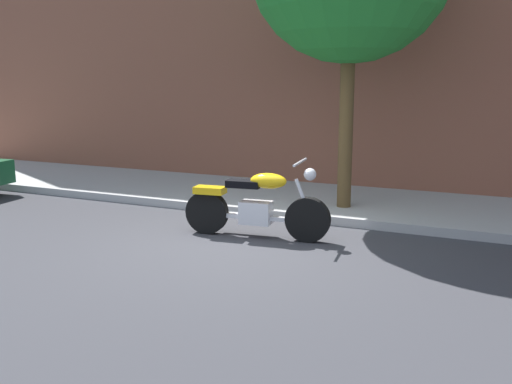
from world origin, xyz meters
TOP-DOWN VIEW (x-y plane):
  - ground_plane at (0.00, 0.00)m, footprint 60.00×60.00m
  - sidewalk at (0.00, 2.85)m, footprint 20.05×2.75m
  - motorcycle at (0.08, 0.39)m, footprint 2.12×0.70m

SIDE VIEW (x-z plane):
  - ground_plane at x=0.00m, z-range 0.00..0.00m
  - sidewalk at x=0.00m, z-range 0.00..0.14m
  - motorcycle at x=0.08m, z-range -0.11..1.01m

